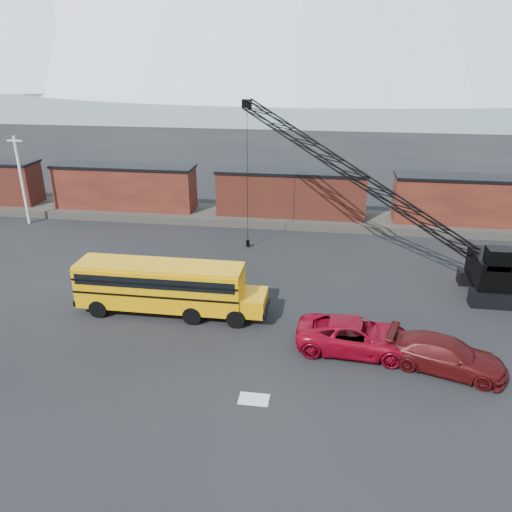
{
  "coord_description": "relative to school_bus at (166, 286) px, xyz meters",
  "views": [
    {
      "loc": [
        3.33,
        -22.52,
        14.92
      ],
      "look_at": [
        -0.87,
        5.99,
        3.0
      ],
      "focal_mm": 35.0,
      "sensor_mm": 36.0,
      "label": 1
    }
  ],
  "objects": [
    {
      "name": "maroon_suv",
      "position": [
        15.61,
        -3.69,
        -0.95
      ],
      "size": [
        6.24,
        3.95,
        1.68
      ],
      "primitive_type": "imported",
      "rotation": [
        0.0,
        0.0,
        1.28
      ],
      "color": "#4A0D0E",
      "rests_on": "ground"
    },
    {
      "name": "ground",
      "position": [
        5.97,
        -3.42,
        -1.79
      ],
      "size": [
        160.0,
        160.0,
        0.0
      ],
      "primitive_type": "plane",
      "color": "black",
      "rests_on": "ground"
    },
    {
      "name": "boxcar_east_near",
      "position": [
        21.97,
        18.58,
        0.97
      ],
      "size": [
        13.7,
        3.1,
        4.17
      ],
      "color": "#421512",
      "rests_on": "gravel_berm"
    },
    {
      "name": "crawler_crane",
      "position": [
        11.52,
        8.44,
        4.94
      ],
      "size": [
        21.43,
        8.8,
        11.8
      ],
      "color": "black",
      "rests_on": "ground"
    },
    {
      "name": "boxcar_mid",
      "position": [
        5.97,
        18.58,
        0.97
      ],
      "size": [
        13.7,
        3.1,
        4.17
      ],
      "color": "#4A1714",
      "rests_on": "gravel_berm"
    },
    {
      "name": "boxcar_west_near",
      "position": [
        -10.03,
        18.58,
        0.97
      ],
      "size": [
        13.7,
        3.1,
        4.17
      ],
      "color": "#421512",
      "rests_on": "gravel_berm"
    },
    {
      "name": "gravel_berm",
      "position": [
        5.97,
        18.58,
        -1.44
      ],
      "size": [
        120.0,
        5.0,
        0.7
      ],
      "primitive_type": "cube",
      "color": "#433D37",
      "rests_on": "ground"
    },
    {
      "name": "utility_pole",
      "position": [
        -18.03,
        14.58,
        2.36
      ],
      "size": [
        1.4,
        0.24,
        8.0
      ],
      "color": "silver",
      "rests_on": "ground"
    },
    {
      "name": "red_pickup",
      "position": [
        11.23,
        -2.58,
        -0.92
      ],
      "size": [
        6.51,
        3.34,
        1.76
      ],
      "primitive_type": "imported",
      "rotation": [
        0.0,
        0.0,
        1.5
      ],
      "color": "maroon",
      "rests_on": "ground"
    },
    {
      "name": "snow_patch",
      "position": [
        6.47,
        -7.42,
        -1.78
      ],
      "size": [
        1.4,
        0.9,
        0.02
      ],
      "primitive_type": "cube",
      "color": "silver",
      "rests_on": "ground"
    },
    {
      "name": "school_bus",
      "position": [
        0.0,
        0.0,
        0.0
      ],
      "size": [
        11.65,
        2.65,
        3.19
      ],
      "color": "orange",
      "rests_on": "ground"
    }
  ]
}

